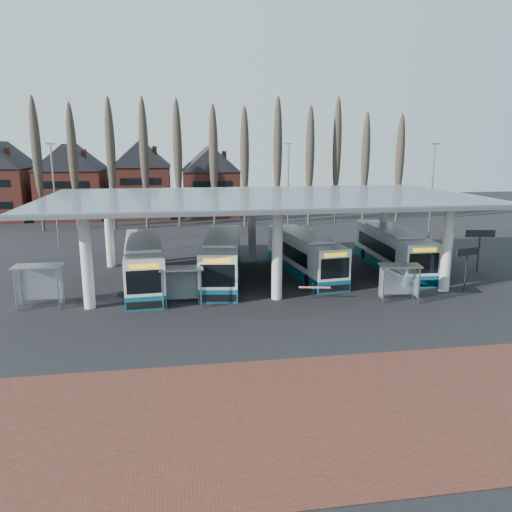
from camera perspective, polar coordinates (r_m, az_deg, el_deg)
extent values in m
plane|color=black|center=(31.11, 3.29, -6.27)|extent=(140.00, 140.00, 0.00)
cube|color=brown|center=(20.55, 10.74, -16.94)|extent=(70.00, 10.00, 0.03)
cylinder|color=silver|center=(32.51, -18.79, -0.60)|extent=(0.70, 0.70, 6.00)
cylinder|color=silver|center=(43.19, -16.43, 2.72)|extent=(0.70, 0.70, 6.00)
cylinder|color=silver|center=(32.65, 2.42, 0.13)|extent=(0.70, 0.70, 6.00)
cylinder|color=silver|center=(43.29, -0.47, 3.26)|extent=(0.70, 0.70, 6.00)
cylinder|color=silver|center=(36.92, 21.00, 0.76)|extent=(0.70, 0.70, 6.00)
cylinder|color=silver|center=(46.60, 14.31, 3.54)|extent=(0.70, 0.70, 6.00)
cube|color=gray|center=(37.47, 0.79, 6.80)|extent=(32.00, 16.00, 0.12)
cube|color=silver|center=(37.47, 0.79, 6.91)|extent=(31.50, 15.50, 0.04)
cone|color=#473D33|center=(63.74, -23.55, 9.10)|extent=(0.36, 0.36, 14.50)
ellipsoid|color=#473D33|center=(63.68, -23.69, 10.66)|extent=(1.10, 1.10, 11.02)
cone|color=#473D33|center=(62.88, -19.98, 9.36)|extent=(0.36, 0.36, 14.50)
ellipsoid|color=#473D33|center=(62.82, -20.10, 10.94)|extent=(1.10, 1.10, 11.02)
cone|color=#473D33|center=(62.26, -16.32, 9.58)|extent=(0.36, 0.36, 14.50)
ellipsoid|color=#473D33|center=(62.21, -16.42, 11.18)|extent=(1.10, 1.10, 11.02)
cone|color=#473D33|center=(61.90, -12.59, 9.77)|extent=(0.36, 0.36, 14.50)
ellipsoid|color=#473D33|center=(61.84, -12.67, 11.38)|extent=(1.10, 1.10, 11.02)
cone|color=#473D33|center=(61.79, -8.83, 9.91)|extent=(0.36, 0.36, 14.50)
ellipsoid|color=#473D33|center=(61.74, -8.89, 11.53)|extent=(1.10, 1.10, 11.02)
cone|color=#473D33|center=(61.95, -5.08, 10.02)|extent=(0.36, 0.36, 14.50)
ellipsoid|color=#473D33|center=(61.89, -5.11, 11.63)|extent=(1.10, 1.10, 11.02)
cone|color=#473D33|center=(62.36, -1.35, 10.08)|extent=(0.36, 0.36, 14.50)
ellipsoid|color=#473D33|center=(62.30, -1.36, 11.68)|extent=(1.10, 1.10, 11.02)
cone|color=#473D33|center=(63.02, 2.31, 10.10)|extent=(0.36, 0.36, 14.50)
ellipsoid|color=#473D33|center=(62.96, 2.33, 11.69)|extent=(1.10, 1.10, 11.02)
cone|color=#473D33|center=(63.92, 5.88, 10.09)|extent=(0.36, 0.36, 14.50)
ellipsoid|color=#473D33|center=(63.87, 5.92, 11.64)|extent=(1.10, 1.10, 11.02)
cone|color=#473D33|center=(65.06, 9.34, 10.03)|extent=(0.36, 0.36, 14.50)
ellipsoid|color=#473D33|center=(65.01, 9.40, 11.56)|extent=(1.10, 1.10, 11.02)
cone|color=#473D33|center=(66.43, 12.67, 9.94)|extent=(0.36, 0.36, 14.50)
ellipsoid|color=#473D33|center=(66.37, 12.75, 11.44)|extent=(1.10, 1.10, 11.02)
cone|color=#473D33|center=(68.00, 15.85, 9.83)|extent=(0.36, 0.36, 14.50)
ellipsoid|color=#473D33|center=(67.94, 15.94, 11.29)|extent=(1.10, 1.10, 11.02)
cube|color=brown|center=(76.75, -27.13, 6.39)|extent=(8.00, 10.00, 7.00)
cube|color=brown|center=(74.38, -20.12, 6.85)|extent=(8.00, 10.00, 7.00)
pyramid|color=black|center=(74.09, -20.54, 12.23)|extent=(8.30, 10.30, 3.50)
cube|color=brown|center=(73.17, -12.75, 7.22)|extent=(8.00, 10.00, 7.00)
pyramid|color=black|center=(72.87, -13.02, 12.70)|extent=(8.30, 10.30, 3.50)
cube|color=brown|center=(73.19, -5.25, 7.48)|extent=(8.00, 10.00, 7.00)
pyramid|color=black|center=(72.89, -5.36, 12.97)|extent=(8.30, 10.30, 3.50)
cylinder|color=slate|center=(52.29, -21.99, 6.19)|extent=(0.16, 0.16, 10.00)
cube|color=slate|center=(52.04, -22.46, 11.77)|extent=(0.80, 0.15, 0.15)
cylinder|color=slate|center=(56.34, 3.70, 7.49)|extent=(0.16, 0.16, 10.00)
cube|color=slate|center=(56.11, 3.78, 12.68)|extent=(0.80, 0.15, 0.15)
cylinder|color=slate|center=(55.64, 19.42, 6.73)|extent=(0.16, 0.16, 10.00)
cube|color=slate|center=(55.41, 19.82, 11.97)|extent=(0.80, 0.15, 0.15)
cube|color=white|center=(37.09, -12.68, -0.57)|extent=(3.32, 12.05, 2.78)
cube|color=#0E546D|center=(37.41, -12.59, -2.57)|extent=(3.34, 12.07, 0.89)
cube|color=white|center=(36.79, -12.79, 1.61)|extent=(2.75, 7.28, 0.18)
cube|color=black|center=(37.55, -12.70, -0.25)|extent=(3.14, 8.73, 1.09)
cube|color=black|center=(31.32, -12.59, -2.91)|extent=(2.23, 0.21, 1.49)
cube|color=black|center=(42.87, -12.76, 1.34)|extent=(2.15, 0.20, 1.19)
cube|color=#DD9F0C|center=(31.07, -12.68, -1.15)|extent=(1.77, 0.17, 0.30)
cube|color=black|center=(31.75, -12.46, -5.50)|extent=(2.40, 0.24, 0.50)
cylinder|color=black|center=(33.79, -14.47, -4.26)|extent=(0.34, 0.97, 0.95)
cylinder|color=black|center=(33.79, -10.57, -4.07)|extent=(0.34, 0.97, 0.95)
cylinder|color=black|center=(40.79, -14.25, -1.34)|extent=(0.34, 0.97, 0.95)
cylinder|color=black|center=(40.78, -11.03, -1.19)|extent=(0.34, 0.97, 0.95)
cube|color=white|center=(37.83, -3.92, 0.00)|extent=(4.19, 12.24, 2.80)
cube|color=#0E546D|center=(38.15, -3.89, -1.98)|extent=(4.21, 12.26, 0.90)
cube|color=white|center=(37.54, -3.95, 2.16)|extent=(3.27, 7.45, 0.18)
cube|color=black|center=(38.30, -3.88, 0.31)|extent=(3.76, 8.91, 1.10)
cube|color=black|center=(32.02, -4.43, -2.27)|extent=(2.23, 0.37, 1.50)
cube|color=black|center=(43.66, -3.55, 1.85)|extent=(2.15, 0.36, 1.20)
cube|color=#DD9F0C|center=(31.78, -4.46, -0.53)|extent=(1.77, 0.30, 0.30)
cube|color=black|center=(32.45, -4.38, -4.82)|extent=(2.41, 0.41, 0.50)
cylinder|color=black|center=(34.57, -6.10, -3.53)|extent=(0.41, 0.99, 0.96)
cylinder|color=black|center=(34.44, -2.26, -3.53)|extent=(0.41, 0.99, 0.96)
cylinder|color=black|center=(41.61, -5.25, -0.72)|extent=(0.41, 0.99, 0.96)
cylinder|color=black|center=(41.50, -2.07, -0.71)|extent=(0.41, 0.99, 0.96)
cube|color=white|center=(39.68, 5.53, 0.44)|extent=(3.83, 11.62, 2.66)
cube|color=#0E546D|center=(39.97, 5.49, -1.36)|extent=(3.86, 11.64, 0.86)
cube|color=white|center=(39.41, 5.58, 2.40)|extent=(3.02, 7.07, 0.17)
cube|color=black|center=(40.09, 5.29, 0.71)|extent=(3.47, 8.46, 1.05)
cube|color=black|center=(34.59, 9.01, -1.41)|extent=(2.12, 0.32, 1.43)
cube|color=black|center=(44.88, 2.86, 2.04)|extent=(2.05, 0.31, 1.14)
cube|color=#DD9F0C|center=(34.38, 9.07, 0.13)|extent=(1.69, 0.26, 0.29)
cube|color=black|center=(34.97, 8.92, -3.67)|extent=(2.29, 0.36, 0.48)
cylinder|color=black|center=(36.33, 5.98, -2.76)|extent=(0.38, 0.94, 0.91)
cylinder|color=black|center=(37.19, 9.12, -2.49)|extent=(0.38, 0.94, 0.91)
cylinder|color=black|center=(42.63, 2.47, -0.38)|extent=(0.38, 0.94, 0.91)
cylinder|color=black|center=(43.37, 5.22, -0.20)|extent=(0.38, 0.94, 0.91)
cube|color=white|center=(42.54, 15.28, 0.97)|extent=(3.01, 11.94, 2.76)
cube|color=#0E546D|center=(42.83, 15.18, -0.78)|extent=(3.03, 11.96, 0.89)
cube|color=white|center=(42.29, 15.40, 2.86)|extent=(2.56, 7.19, 0.18)
cube|color=black|center=(42.97, 15.05, 1.23)|extent=(2.91, 8.63, 1.09)
cube|color=black|center=(37.26, 18.62, -0.81)|extent=(2.21, 0.15, 1.48)
cube|color=black|center=(47.95, 12.70, 2.51)|extent=(2.14, 0.15, 1.18)
cube|color=#DD9F0C|center=(37.05, 18.73, 0.68)|extent=(1.76, 0.12, 0.30)
cube|color=black|center=(37.62, 18.46, -3.00)|extent=(2.39, 0.18, 0.49)
cylinder|color=black|center=(39.03, 15.64, -2.06)|extent=(0.32, 0.96, 0.95)
cylinder|color=black|center=(39.94, 18.67, -1.93)|extent=(0.32, 0.96, 0.95)
cylinder|color=black|center=(45.58, 12.27, 0.22)|extent=(0.32, 0.96, 0.95)
cylinder|color=black|center=(46.36, 14.93, 0.28)|extent=(0.32, 0.96, 0.95)
cube|color=gray|center=(34.02, -25.78, -3.58)|extent=(0.08, 0.08, 2.61)
cube|color=gray|center=(33.35, -21.68, -3.52)|extent=(0.08, 0.08, 2.61)
cube|color=gray|center=(35.08, -25.24, -3.07)|extent=(0.08, 0.08, 2.61)
cube|color=gray|center=(34.42, -21.25, -2.99)|extent=(0.08, 0.08, 2.61)
cube|color=gray|center=(33.87, -23.71, -1.08)|extent=(2.94, 1.49, 0.10)
cube|color=silver|center=(34.77, -23.25, -2.93)|extent=(2.50, 0.07, 2.09)
cube|color=silver|center=(34.55, -25.60, -3.24)|extent=(0.06, 1.15, 2.09)
cube|color=silver|center=(33.86, -21.38, -3.16)|extent=(0.06, 1.15, 2.09)
cube|color=gray|center=(31.41, -10.60, -3.95)|extent=(0.08, 0.08, 2.43)
cube|color=gray|center=(31.40, -6.33, -3.81)|extent=(0.08, 0.08, 2.43)
cube|color=gray|center=(32.44, -10.54, -3.41)|extent=(0.08, 0.08, 2.43)
cube|color=gray|center=(32.43, -6.40, -3.28)|extent=(0.08, 0.08, 2.43)
cube|color=gray|center=(31.57, -8.54, -1.41)|extent=(2.74, 1.39, 0.10)
cube|color=silver|center=(32.45, -8.47, -3.24)|extent=(2.34, 0.07, 1.95)
cube|color=silver|center=(31.92, -10.66, -3.59)|extent=(0.05, 1.07, 1.95)
cube|color=silver|center=(31.90, -6.28, -3.46)|extent=(0.05, 1.07, 1.95)
cube|color=gray|center=(33.13, 14.38, -3.34)|extent=(0.09, 0.09, 2.35)
cube|color=gray|center=(33.74, 18.12, -3.28)|extent=(0.09, 0.09, 2.35)
cube|color=gray|center=(34.10, 13.98, -2.86)|extent=(0.09, 0.09, 2.35)
cube|color=gray|center=(34.69, 17.61, -2.81)|extent=(0.09, 0.09, 2.35)
cube|color=gray|center=(33.59, 16.16, -1.06)|extent=(2.82, 1.74, 0.09)
cube|color=silver|center=(34.41, 15.79, -2.74)|extent=(2.23, 0.41, 1.88)
cube|color=silver|center=(33.59, 14.10, -3.02)|extent=(0.21, 1.03, 1.88)
cube|color=silver|center=(34.22, 17.94, -2.97)|extent=(0.21, 1.03, 1.88)
cylinder|color=black|center=(37.79, 22.86, -1.49)|extent=(0.09, 0.09, 2.98)
cube|color=black|center=(37.52, 23.03, 0.44)|extent=(2.00, 0.67, 0.51)
cylinder|color=black|center=(43.67, 24.10, 0.46)|extent=(0.10, 0.10, 3.36)
cube|color=black|center=(43.41, 24.27, 2.36)|extent=(2.30, 0.48, 0.58)
cube|color=black|center=(33.54, 6.49, -3.98)|extent=(0.08, 0.08, 1.04)
cube|color=red|center=(33.00, 6.72, -3.58)|extent=(2.06, 0.49, 0.09)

